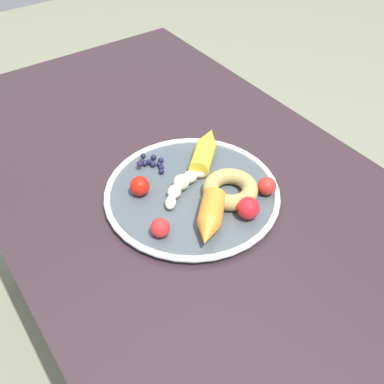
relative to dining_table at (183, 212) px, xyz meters
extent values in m
plane|color=slate|center=(0.00, 0.00, -0.64)|extent=(6.00, 6.00, 0.00)
cube|color=#2E2126|center=(0.00, 0.00, 0.08)|extent=(1.24, 0.70, 0.03)
cube|color=#2F272C|center=(-0.56, -0.29, -0.29)|extent=(0.05, 0.05, 0.70)
cube|color=#2F272C|center=(-0.56, 0.29, -0.29)|extent=(0.05, 0.05, 0.70)
cylinder|color=#424D54|center=(0.05, -0.01, 0.10)|extent=(0.32, 0.32, 0.01)
torus|color=silver|center=(0.05, -0.01, 0.10)|extent=(0.33, 0.33, 0.01)
ellipsoid|color=beige|center=(0.03, 0.03, 0.11)|extent=(0.02, 0.03, 0.02)
ellipsoid|color=beige|center=(0.03, 0.00, 0.12)|extent=(0.03, 0.03, 0.02)
ellipsoid|color=beige|center=(0.03, -0.02, 0.12)|extent=(0.04, 0.04, 0.03)
ellipsoid|color=beige|center=(0.04, -0.05, 0.12)|extent=(0.04, 0.04, 0.02)
ellipsoid|color=beige|center=(0.06, -0.07, 0.11)|extent=(0.04, 0.04, 0.02)
cylinder|color=orange|center=(0.13, -0.02, 0.13)|extent=(0.08, 0.08, 0.04)
cone|color=orange|center=(0.16, -0.06, 0.13)|extent=(0.06, 0.06, 0.04)
cylinder|color=yellow|center=(0.00, 0.05, 0.12)|extent=(0.08, 0.09, 0.04)
cone|color=yellow|center=(-0.05, 0.10, 0.12)|extent=(0.07, 0.07, 0.04)
torus|color=tan|center=(0.10, 0.04, 0.12)|extent=(0.11, 0.11, 0.03)
sphere|color=#191638|center=(-0.05, -0.02, 0.11)|extent=(0.01, 0.01, 0.01)
sphere|color=#191638|center=(-0.05, -0.01, 0.11)|extent=(0.01, 0.01, 0.01)
sphere|color=#191638|center=(-0.06, -0.04, 0.11)|extent=(0.01, 0.01, 0.01)
sphere|color=#191638|center=(-0.07, -0.02, 0.11)|extent=(0.01, 0.01, 0.01)
sphere|color=#191638|center=(-0.06, -0.05, 0.11)|extent=(0.01, 0.01, 0.01)
sphere|color=#191638|center=(-0.04, -0.03, 0.11)|extent=(0.01, 0.01, 0.01)
sphere|color=#191638|center=(-0.05, -0.03, 0.11)|extent=(0.01, 0.01, 0.01)
sphere|color=#191638|center=(-0.03, -0.03, 0.11)|extent=(0.01, 0.01, 0.01)
sphere|color=#191638|center=(-0.08, -0.04, 0.12)|extent=(0.01, 0.01, 0.01)
sphere|color=#191638|center=(-0.06, -0.06, 0.12)|extent=(0.01, 0.01, 0.01)
sphere|color=red|center=(0.11, -0.12, 0.12)|extent=(0.03, 0.03, 0.03)
sphere|color=red|center=(0.13, 0.10, 0.12)|extent=(0.03, 0.03, 0.03)
sphere|color=red|center=(0.00, -0.09, 0.12)|extent=(0.04, 0.04, 0.04)
sphere|color=red|center=(0.16, 0.03, 0.12)|extent=(0.04, 0.04, 0.04)
camera|label=1|loc=(0.55, -0.37, 0.68)|focal=42.15mm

